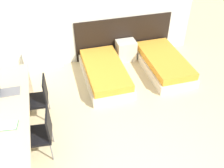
{
  "coord_description": "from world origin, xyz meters",
  "views": [
    {
      "loc": [
        -1.06,
        -1.55,
        3.72
      ],
      "look_at": [
        0.0,
        2.27,
        0.55
      ],
      "focal_mm": 40.0,
      "sensor_mm": 36.0,
      "label": 1
    }
  ],
  "objects_px": {
    "bed_near_window": "(105,73)",
    "chair_near_notebook": "(42,132)",
    "laptop": "(6,90)",
    "chair_near_laptop": "(39,97)",
    "bed_near_door": "(164,63)",
    "nightstand": "(126,50)"
  },
  "relations": [
    {
      "from": "bed_near_door",
      "to": "nightstand",
      "type": "xyz_separation_m",
      "value": [
        -0.77,
        0.74,
        0.08
      ]
    },
    {
      "from": "bed_near_window",
      "to": "chair_near_laptop",
      "type": "xyz_separation_m",
      "value": [
        -1.52,
        -0.87,
        0.33
      ]
    },
    {
      "from": "bed_near_window",
      "to": "laptop",
      "type": "height_order",
      "value": "laptop"
    },
    {
      "from": "bed_near_door",
      "to": "laptop",
      "type": "relative_size",
      "value": 4.95
    },
    {
      "from": "bed_near_window",
      "to": "nightstand",
      "type": "height_order",
      "value": "nightstand"
    },
    {
      "from": "bed_near_window",
      "to": "chair_near_notebook",
      "type": "height_order",
      "value": "chair_near_notebook"
    },
    {
      "from": "bed_near_window",
      "to": "chair_near_notebook",
      "type": "xyz_separation_m",
      "value": [
        -1.52,
        -1.76,
        0.33
      ]
    },
    {
      "from": "nightstand",
      "to": "bed_near_door",
      "type": "bearing_deg",
      "value": -43.79
    },
    {
      "from": "nightstand",
      "to": "chair_near_notebook",
      "type": "xyz_separation_m",
      "value": [
        -2.29,
        -2.5,
        0.25
      ]
    },
    {
      "from": "bed_near_door",
      "to": "nightstand",
      "type": "relative_size",
      "value": 3.42
    },
    {
      "from": "chair_near_laptop",
      "to": "chair_near_notebook",
      "type": "bearing_deg",
      "value": -84.79
    },
    {
      "from": "bed_near_door",
      "to": "nightstand",
      "type": "distance_m",
      "value": 1.07
    },
    {
      "from": "laptop",
      "to": "chair_near_laptop",
      "type": "bearing_deg",
      "value": 3.49
    },
    {
      "from": "bed_near_window",
      "to": "bed_near_door",
      "type": "xyz_separation_m",
      "value": [
        1.54,
        0.0,
        0.0
      ]
    },
    {
      "from": "bed_near_door",
      "to": "chair_near_laptop",
      "type": "height_order",
      "value": "chair_near_laptop"
    },
    {
      "from": "chair_near_laptop",
      "to": "bed_near_window",
      "type": "bearing_deg",
      "value": 34.98
    },
    {
      "from": "nightstand",
      "to": "chair_near_notebook",
      "type": "distance_m",
      "value": 3.4
    },
    {
      "from": "bed_near_door",
      "to": "bed_near_window",
      "type": "bearing_deg",
      "value": 180.0
    },
    {
      "from": "nightstand",
      "to": "laptop",
      "type": "distance_m",
      "value": 3.3
    },
    {
      "from": "chair_near_laptop",
      "to": "bed_near_door",
      "type": "bearing_deg",
      "value": 21.08
    },
    {
      "from": "chair_near_notebook",
      "to": "bed_near_window",
      "type": "bearing_deg",
      "value": 55.34
    },
    {
      "from": "bed_near_window",
      "to": "chair_near_notebook",
      "type": "relative_size",
      "value": 1.97
    }
  ]
}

